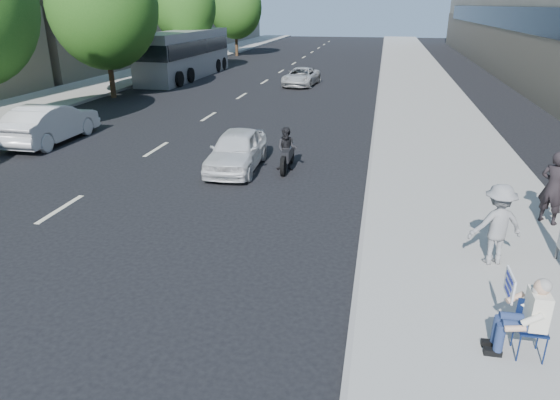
% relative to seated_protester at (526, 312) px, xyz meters
% --- Properties ---
extents(ground, '(160.00, 160.00, 0.00)m').
position_rel_seated_protester_xyz_m(ground, '(-3.96, 2.07, -0.87)').
color(ground, black).
rests_on(ground, ground).
extents(near_sidewalk, '(5.00, 120.00, 0.15)m').
position_rel_seated_protester_xyz_m(near_sidewalk, '(0.04, 22.07, -0.80)').
color(near_sidewalk, '#A3A098').
rests_on(near_sidewalk, ground).
extents(far_sidewalk, '(4.50, 120.00, 0.15)m').
position_rel_seated_protester_xyz_m(far_sidewalk, '(-20.71, 22.07, -0.80)').
color(far_sidewalk, '#A3A098').
rests_on(far_sidewalk, ground).
extents(tree_far_c, '(6.00, 6.00, 8.47)m').
position_rel_seated_protester_xyz_m(tree_far_c, '(-17.66, 20.07, 4.15)').
color(tree_far_c, '#382616').
rests_on(tree_far_c, ground).
extents(tree_far_d, '(4.80, 4.80, 7.65)m').
position_rel_seated_protester_xyz_m(tree_far_d, '(-17.66, 32.07, 4.01)').
color(tree_far_d, '#382616').
rests_on(tree_far_d, ground).
extents(tree_far_e, '(5.40, 5.40, 7.89)m').
position_rel_seated_protester_xyz_m(tree_far_e, '(-17.66, 46.07, 3.91)').
color(tree_far_e, '#382616').
rests_on(tree_far_e, ground).
extents(seated_protester, '(0.83, 1.12, 1.31)m').
position_rel_seated_protester_xyz_m(seated_protester, '(0.00, 0.00, 0.00)').
color(seated_protester, navy).
rests_on(seated_protester, near_sidewalk).
extents(jogger, '(1.22, 0.91, 1.68)m').
position_rel_seated_protester_xyz_m(jogger, '(0.13, 2.95, 0.12)').
color(jogger, gray).
rests_on(jogger, near_sidewalk).
extents(pedestrian_woman, '(0.77, 0.75, 1.79)m').
position_rel_seated_protester_xyz_m(pedestrian_woman, '(1.84, 5.34, 0.17)').
color(pedestrian_woman, black).
rests_on(pedestrian_woman, near_sidewalk).
extents(white_sedan_near, '(1.64, 3.82, 1.29)m').
position_rel_seated_protester_xyz_m(white_sedan_near, '(-6.82, 8.39, -0.23)').
color(white_sedan_near, white).
rests_on(white_sedan_near, ground).
extents(white_sedan_mid, '(1.62, 4.59, 1.51)m').
position_rel_seated_protester_xyz_m(white_sedan_mid, '(-14.91, 10.25, -0.12)').
color(white_sedan_mid, silver).
rests_on(white_sedan_mid, ground).
extents(white_sedan_far, '(2.28, 4.30, 1.15)m').
position_rel_seated_protester_xyz_m(white_sedan_far, '(-7.65, 26.81, -0.30)').
color(white_sedan_far, silver).
rests_on(white_sedan_far, ground).
extents(motorcycle, '(0.71, 2.04, 1.42)m').
position_rel_seated_protester_xyz_m(motorcycle, '(-5.18, 8.60, -0.24)').
color(motorcycle, black).
rests_on(motorcycle, ground).
extents(bus, '(2.84, 12.10, 3.30)m').
position_rel_seated_protester_xyz_m(bus, '(-16.69, 29.21, 0.76)').
color(bus, gray).
rests_on(bus, ground).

